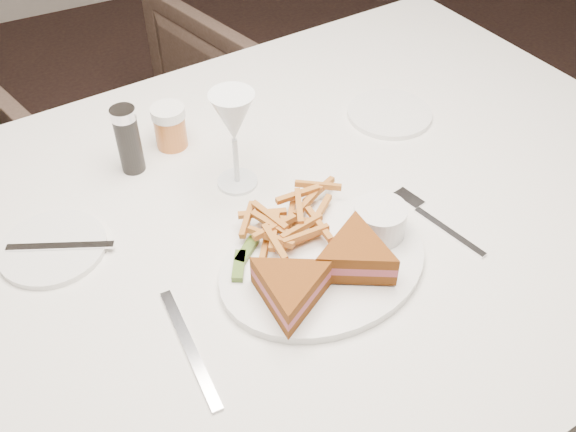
% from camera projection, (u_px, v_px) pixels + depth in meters
% --- Properties ---
extents(ground, '(5.00, 5.00, 0.00)m').
position_uv_depth(ground, '(327.00, 410.00, 1.60)').
color(ground, black).
rests_on(ground, ground).
extents(table, '(1.57, 1.13, 0.75)m').
position_uv_depth(table, '(277.00, 355.00, 1.28)').
color(table, silver).
rests_on(table, ground).
extents(chair_far, '(0.80, 0.77, 0.68)m').
position_uv_depth(chair_far, '(131.00, 134.00, 1.87)').
color(chair_far, '#46342B').
rests_on(chair_far, ground).
extents(table_setting, '(0.81, 0.60, 0.18)m').
position_uv_depth(table_setting, '(286.00, 217.00, 0.97)').
color(table_setting, white).
rests_on(table_setting, table).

